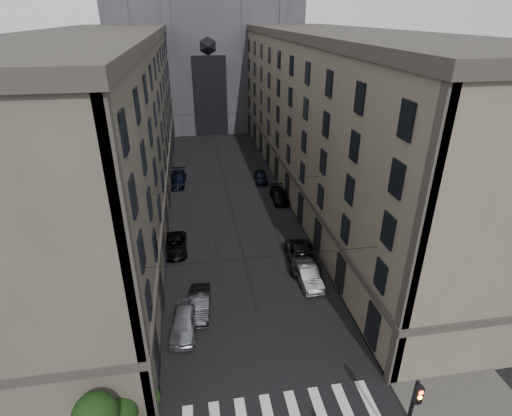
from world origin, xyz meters
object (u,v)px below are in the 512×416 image
car_left_midfar (175,245)px  car_right_far (261,176)px  car_left_near (184,322)px  car_left_far (177,179)px  traffic_light_right (412,411)px  gothic_tower (204,29)px  car_right_midnear (302,257)px  car_right_near (308,275)px  car_left_midnear (200,303)px  car_right_midfar (280,195)px

car_left_midfar → car_right_far: (11.15, 16.10, 0.04)m
car_left_near → car_left_far: bearing=98.4°
traffic_light_right → car_left_midfar: 24.96m
gothic_tower → car_right_midnear: size_ratio=10.32×
car_left_midfar → car_right_far: size_ratio=1.16×
traffic_light_right → car_left_far: (-11.71, 38.70, -2.53)m
car_right_near → car_right_midnear: bearing=83.8°
gothic_tower → traffic_light_right: size_ratio=11.15×
car_left_midnear → car_left_far: car_left_far is taller
car_left_near → car_left_midfar: (-0.80, 10.96, -0.12)m
car_left_midnear → car_right_midfar: car_left_midnear is taller
car_left_midfar → car_left_near: bearing=-86.5°
gothic_tower → car_right_midnear: gothic_tower is taller
car_right_near → car_left_near: bearing=-159.4°
car_left_near → car_left_midfar: 10.99m
gothic_tower → car_right_midfar: 45.39m
car_left_midnear → car_right_midfar: bearing=66.5°
car_left_near → car_left_far: (-0.75, 27.81, -0.02)m
car_left_near → car_right_far: size_ratio=1.12×
car_right_midfar → car_right_far: size_ratio=1.16×
car_left_midfar → car_right_midnear: size_ratio=0.84×
car_left_midnear → car_left_midfar: car_left_midnear is taller
traffic_light_right → car_left_near: traffic_light_right is taller
gothic_tower → car_right_midnear: bearing=-84.7°
car_left_midfar → gothic_tower: bearing=82.5°
gothic_tower → car_right_far: gothic_tower is taller
car_left_near → car_right_near: bearing=28.8°
car_right_midnear → car_right_midfar: 13.83m
car_left_midnear → car_right_near: (9.11, 2.22, 0.03)m
traffic_light_right → car_right_near: bearing=92.6°
traffic_light_right → car_right_midfar: size_ratio=1.11×
gothic_tower → car_right_near: size_ratio=12.74×
car_right_midfar → car_left_far: bearing=150.1°
car_left_midnear → car_left_far: size_ratio=0.84×
car_right_far → car_left_midnear: bearing=-105.2°
car_left_midfar → car_left_far: (0.05, 16.85, 0.10)m
gothic_tower → car_right_far: 39.35m
gothic_tower → car_left_far: bearing=-100.1°
car_left_midfar → car_right_midfar: bearing=37.3°
traffic_light_right → car_left_far: size_ratio=1.00×
car_left_midfar → car_right_midfar: car_right_midfar is taller
car_left_near → car_right_near: (10.28, 4.14, -0.03)m
car_left_far → car_right_midfar: 14.24m
car_left_far → traffic_light_right: bearing=-68.9°
car_left_near → car_right_near: 11.08m
car_left_midnear → car_right_midfar: size_ratio=0.93×
car_right_midfar → car_right_near: bearing=-93.5°
gothic_tower → car_right_far: bearing=-81.9°
car_left_midfar → traffic_light_right: bearing=-62.4°
gothic_tower → car_left_midnear: 62.74m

